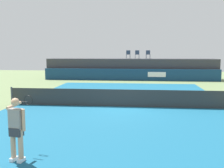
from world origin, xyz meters
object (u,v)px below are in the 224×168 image
at_px(spectator_chair_left, 137,54).
at_px(tennis_ball, 70,91).
at_px(spectator_chair_far_left, 128,54).
at_px(tennis_player, 17,127).
at_px(spectator_chair_center, 148,54).
at_px(net_post_near, 12,96).

xyz_separation_m(spectator_chair_left, tennis_ball, (-4.90, -9.50, -2.66)).
xyz_separation_m(spectator_chair_far_left, tennis_ball, (-3.93, -9.62, -2.66)).
bearing_deg(tennis_player, spectator_chair_center, 79.94).
bearing_deg(tennis_ball, spectator_chair_far_left, 67.77).
relative_size(tennis_player, tennis_ball, 26.03).
bearing_deg(spectator_chair_far_left, spectator_chair_left, -7.20).
bearing_deg(tennis_ball, spectator_chair_left, 62.73).
distance_m(spectator_chair_far_left, net_post_near, 16.39).
height_order(spectator_chair_center, net_post_near, spectator_chair_center).
height_order(spectator_chair_far_left, tennis_ball, spectator_chair_far_left).
bearing_deg(net_post_near, tennis_player, -63.20).
height_order(tennis_player, tennis_ball, tennis_player).
distance_m(net_post_near, tennis_player, 8.76).
bearing_deg(net_post_near, spectator_chair_far_left, 68.77).
xyz_separation_m(spectator_chair_left, spectator_chair_center, (1.16, 0.09, 0.00)).
relative_size(spectator_chair_left, tennis_ball, 13.06).
relative_size(spectator_chair_center, net_post_near, 0.89).
relative_size(spectator_chair_far_left, tennis_ball, 13.06).
bearing_deg(spectator_chair_far_left, net_post_near, -111.23).
bearing_deg(spectator_chair_left, spectator_chair_far_left, 172.80).
bearing_deg(tennis_ball, spectator_chair_center, 57.71).
relative_size(spectator_chair_far_left, net_post_near, 0.89).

